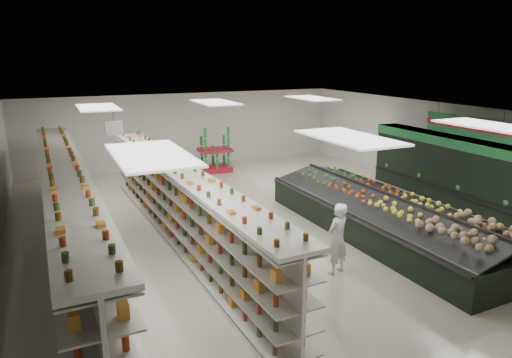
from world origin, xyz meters
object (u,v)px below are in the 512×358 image
gondola_left (68,216)px  gondola_center (180,208)px  soda_endcap (215,152)px  shopper_main (337,239)px  shopper_background (144,178)px  produce_island (386,215)px

gondola_left → gondola_center: gondola_left is taller
gondola_left → soda_endcap: gondola_left is taller
gondola_left → gondola_center: 2.69m
shopper_main → shopper_background: size_ratio=0.99×
gondola_center → produce_island: (5.28, -1.78, -0.40)m
produce_island → soda_endcap: bearing=102.4°
produce_island → shopper_main: size_ratio=4.82×
gondola_left → produce_island: size_ratio=1.64×
gondola_center → shopper_main: (2.70, -3.18, -0.11)m
gondola_center → produce_island: gondola_center is taller
gondola_center → shopper_background: gondola_center is taller
produce_island → shopper_background: (-5.46, 5.66, 0.30)m
gondola_center → gondola_left: bearing=171.6°
gondola_left → produce_island: gondola_left is taller
gondola_center → soda_endcap: (3.39, 6.82, -0.08)m
soda_endcap → shopper_main: size_ratio=1.06×
soda_endcap → shopper_main: 10.03m
produce_island → shopper_background: shopper_background is taller
gondola_center → shopper_background: bearing=89.9°
produce_island → gondola_center: bearing=161.4°
soda_endcap → gondola_center: bearing=-116.4°
produce_island → shopper_background: 7.87m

